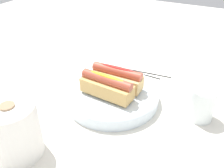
% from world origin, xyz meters
% --- Properties ---
extents(ground_plane, '(2.40, 2.40, 0.00)m').
position_xyz_m(ground_plane, '(0.00, 0.00, 0.00)').
color(ground_plane, silver).
extents(serving_bowl, '(0.27, 0.27, 0.04)m').
position_xyz_m(serving_bowl, '(0.02, 0.00, 0.02)').
color(serving_bowl, silver).
rests_on(serving_bowl, ground_plane).
extents(hotdog_front, '(0.15, 0.05, 0.06)m').
position_xyz_m(hotdog_front, '(0.02, -0.03, 0.07)').
color(hotdog_front, '#DBB270').
rests_on(hotdog_front, serving_bowl).
extents(hotdog_back, '(0.15, 0.06, 0.06)m').
position_xyz_m(hotdog_back, '(0.03, 0.03, 0.07)').
color(hotdog_back, tan).
rests_on(hotdog_back, serving_bowl).
extents(water_glass, '(0.07, 0.07, 0.09)m').
position_xyz_m(water_glass, '(-0.22, -0.04, 0.04)').
color(water_glass, white).
rests_on(water_glass, ground_plane).
extents(paper_towel_roll, '(0.11, 0.11, 0.13)m').
position_xyz_m(paper_towel_roll, '(0.12, 0.27, 0.07)').
color(paper_towel_roll, white).
rests_on(paper_towel_roll, ground_plane).
extents(chopstick_near, '(0.22, 0.01, 0.01)m').
position_xyz_m(chopstick_near, '(0.04, -0.19, 0.00)').
color(chopstick_near, black).
rests_on(chopstick_near, ground_plane).
extents(chopstick_far, '(0.22, 0.03, 0.01)m').
position_xyz_m(chopstick_far, '(0.01, -0.20, 0.00)').
color(chopstick_far, black).
rests_on(chopstick_far, ground_plane).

